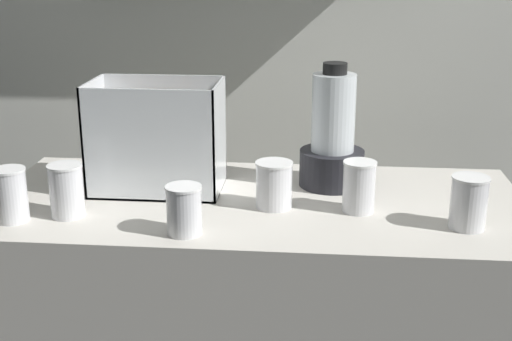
{
  "coord_description": "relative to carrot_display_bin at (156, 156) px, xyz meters",
  "views": [
    {
      "loc": [
        0.15,
        -1.67,
        1.52
      ],
      "look_at": [
        0.0,
        0.0,
        0.98
      ],
      "focal_mm": 47.91,
      "sensor_mm": 36.0,
      "label": 1
    }
  ],
  "objects": [
    {
      "name": "back_wall_unit",
      "position": [
        0.27,
        0.7,
        0.27
      ],
      "size": [
        2.6,
        0.24,
        2.5
      ],
      "color": "silver",
      "rests_on": "ground_plane"
    },
    {
      "name": "juice_cup_beet_middle",
      "position": [
        0.13,
        -0.3,
        -0.04
      ],
      "size": [
        0.08,
        0.08,
        0.12
      ],
      "color": "white",
      "rests_on": "counter"
    },
    {
      "name": "blender_pitcher",
      "position": [
        0.47,
        0.07,
        0.03
      ],
      "size": [
        0.18,
        0.18,
        0.34
      ],
      "color": "black",
      "rests_on": "counter"
    },
    {
      "name": "juice_cup_mango_rightmost",
      "position": [
        0.79,
        -0.21,
        -0.04
      ],
      "size": [
        0.09,
        0.09,
        0.13
      ],
      "color": "white",
      "rests_on": "counter"
    },
    {
      "name": "juice_cup_mango_left",
      "position": [
        -0.17,
        -0.22,
        -0.04
      ],
      "size": [
        0.08,
        0.08,
        0.13
      ],
      "color": "white",
      "rests_on": "counter"
    },
    {
      "name": "juice_cup_orange_far_left",
      "position": [
        -0.29,
        -0.26,
        -0.04
      ],
      "size": [
        0.08,
        0.08,
        0.13
      ],
      "color": "white",
      "rests_on": "counter"
    },
    {
      "name": "carrot_display_bin",
      "position": [
        0.0,
        0.0,
        0.0
      ],
      "size": [
        0.34,
        0.21,
        0.3
      ],
      "color": "white",
      "rests_on": "counter"
    },
    {
      "name": "juice_cup_pomegranate_right",
      "position": [
        0.33,
        -0.11,
        -0.04
      ],
      "size": [
        0.09,
        0.09,
        0.12
      ],
      "color": "white",
      "rests_on": "counter"
    },
    {
      "name": "juice_cup_pomegranate_far_right",
      "position": [
        0.54,
        -0.12,
        -0.03
      ],
      "size": [
        0.08,
        0.08,
        0.13
      ],
      "color": "white",
      "rests_on": "counter"
    }
  ]
}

